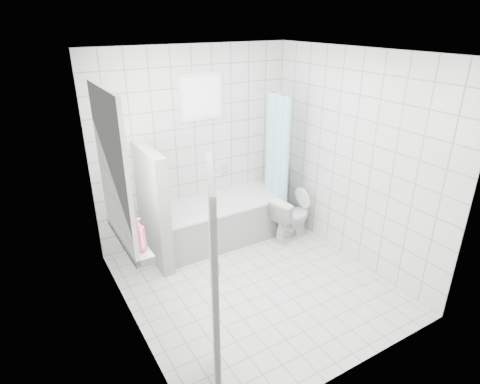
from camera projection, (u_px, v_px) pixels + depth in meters
ground at (254, 283)px, 4.75m from camera, size 3.00×3.00×0.00m
ceiling at (258, 52)px, 3.70m from camera, size 3.00×3.00×0.00m
wall_back at (195, 146)px, 5.40m from camera, size 2.80×0.02×2.60m
wall_front at (363, 247)px, 3.05m from camera, size 2.80×0.02×2.60m
wall_left at (124, 213)px, 3.57m from camera, size 0.02×3.00×2.60m
wall_right at (352, 160)px, 4.88m from camera, size 0.02×3.00×2.60m
window_left at (116, 170)px, 3.70m from camera, size 0.01×0.90×1.40m
window_back at (202, 97)px, 5.15m from camera, size 0.50×0.01×0.50m
window_sill at (129, 238)px, 4.02m from camera, size 0.18×1.02×0.08m
door at (214, 298)px, 2.96m from camera, size 0.38×0.74×2.00m
bathtub at (219, 221)px, 5.58m from camera, size 1.74×0.77×0.58m
partition_wall at (153, 208)px, 4.92m from camera, size 0.15×0.85×1.50m
tiled_ledge at (273, 198)px, 6.30m from camera, size 0.40×0.24×0.55m
toilet at (291, 217)px, 5.61m from camera, size 0.69×0.48×0.64m
curtain_rod at (272, 91)px, 5.25m from camera, size 0.02×0.80×0.02m
shower_curtain at (275, 159)px, 5.51m from camera, size 0.14×0.48×1.78m
tub_faucet at (213, 174)px, 5.67m from camera, size 0.18×0.06×0.06m
sill_bottles at (133, 230)px, 3.84m from camera, size 0.20×0.72×0.33m
ledge_bottles at (276, 175)px, 6.12m from camera, size 0.17×0.19×0.27m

